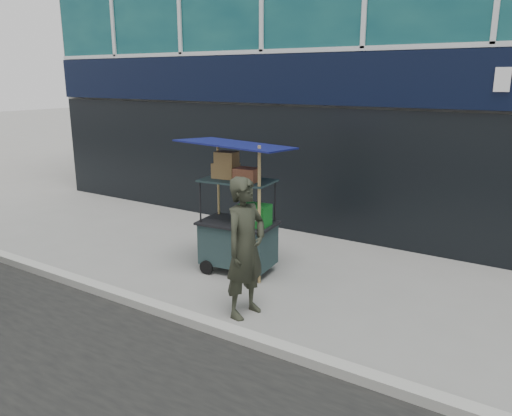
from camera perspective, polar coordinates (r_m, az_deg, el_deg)
The scene contains 4 objects.
ground at distance 6.23m, azimuth -3.08°, elevation -13.37°, with size 80.00×80.00×0.00m, color slate.
curb at distance 6.06m, azimuth -4.23°, elevation -13.60°, with size 80.00×0.18×0.12m, color gray.
vendor_cart at distance 7.61m, azimuth -2.00°, elevation -2.15°, with size 1.64×1.24×2.07m.
vendor_man at distance 6.18m, azimuth -1.21°, elevation -4.58°, with size 0.65×0.43×1.78m, color #26291E.
Camera 1 is at (3.26, -4.43, 2.93)m, focal length 35.00 mm.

